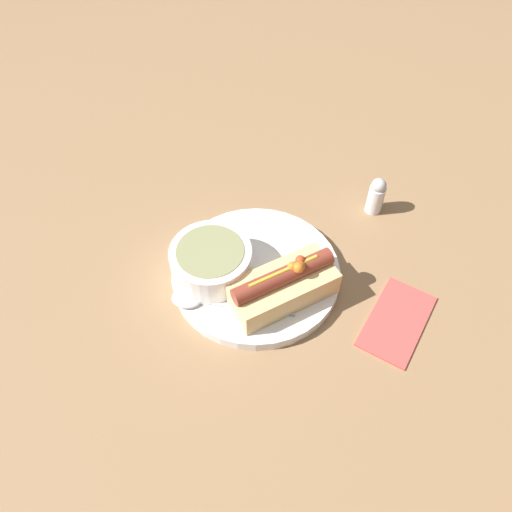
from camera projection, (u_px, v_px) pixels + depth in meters
ground_plane at (256, 276)px, 0.72m from camera, size 4.00×4.00×0.00m
dinner_plate at (256, 273)px, 0.72m from camera, size 0.24×0.24×0.02m
hot_dog at (283, 285)px, 0.66m from camera, size 0.16×0.10×0.07m
soup_bowl at (211, 261)px, 0.69m from camera, size 0.11×0.11×0.05m
spoon at (201, 301)px, 0.67m from camera, size 0.12×0.15×0.01m
napkin at (397, 320)px, 0.67m from camera, size 0.14×0.10×0.01m
salt_shaker at (376, 195)px, 0.78m from camera, size 0.03×0.03×0.07m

